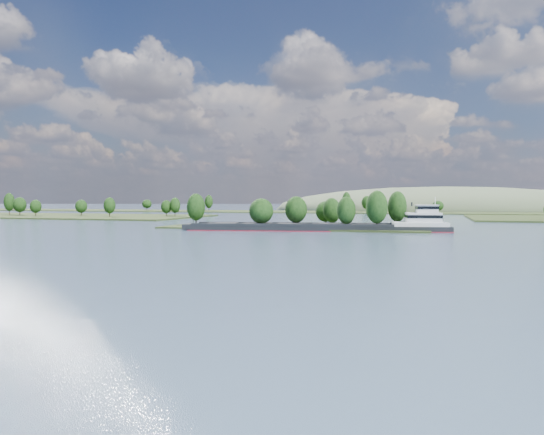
% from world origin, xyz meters
% --- Properties ---
extents(ground, '(1800.00, 1800.00, 0.00)m').
position_xyz_m(ground, '(0.00, 120.00, 0.00)').
color(ground, '#3C5068').
rests_on(ground, ground).
extents(tree_island, '(100.00, 32.72, 14.72)m').
position_xyz_m(tree_island, '(6.51, 178.45, 4.35)').
color(tree_island, '#243115').
rests_on(tree_island, ground).
extents(back_shoreline, '(900.00, 60.00, 16.56)m').
position_xyz_m(back_shoreline, '(8.19, 399.87, 0.68)').
color(back_shoreline, '#243115').
rests_on(back_shoreline, ground).
extents(hill_west, '(320.00, 160.00, 44.00)m').
position_xyz_m(hill_west, '(60.00, 500.00, 0.00)').
color(hill_west, '#4A593D').
rests_on(hill_west, ground).
extents(cargo_barge, '(93.86, 26.17, 12.62)m').
position_xyz_m(cargo_barge, '(16.98, 170.85, 1.59)').
color(cargo_barge, black).
rests_on(cargo_barge, ground).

